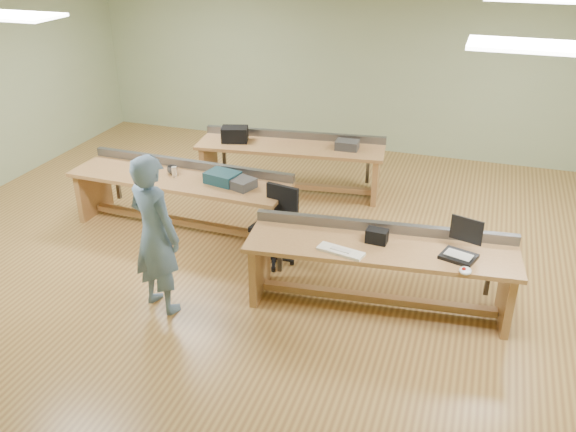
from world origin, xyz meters
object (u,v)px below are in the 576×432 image
object	(u,v)px
laptop_base	(458,257)
task_chair	(276,235)
parts_bin_grey	(238,182)
camera_bag	(377,236)
workbench_mid	(181,190)
workbench_front	(380,260)
parts_bin_teal	(223,177)
mug	(172,170)
workbench_back	(291,157)
person	(155,234)
drinks_can	(174,172)

from	to	relation	value
laptop_base	task_chair	bearing A→B (deg)	-177.70
parts_bin_grey	camera_bag	bearing A→B (deg)	-24.71
workbench_mid	laptop_base	bearing A→B (deg)	-14.05
camera_bag	task_chair	xyz separation A→B (m)	(-1.32, 0.52, -0.48)
workbench_mid	parts_bin_grey	bearing A→B (deg)	-2.48
workbench_front	workbench_mid	xyz separation A→B (m)	(-2.87, 0.99, 0.00)
task_chair	parts_bin_teal	bearing A→B (deg)	165.49
workbench_mid	camera_bag	world-z (taller)	camera_bag
workbench_front	parts_bin_grey	distance (m)	2.23
workbench_mid	mug	size ratio (longest dim) A/B	21.88
task_chair	camera_bag	bearing A→B (deg)	-9.94
workbench_front	parts_bin_grey	bearing A→B (deg)	149.06
mug	workbench_back	bearing A→B (deg)	54.56
workbench_front	person	distance (m)	2.38
task_chair	drinks_can	xyz separation A→B (m)	(-1.57, 0.43, 0.47)
laptop_base	task_chair	world-z (taller)	task_chair
workbench_front	parts_bin_grey	size ratio (longest dim) A/B	6.54
workbench_back	parts_bin_teal	size ratio (longest dim) A/B	7.04
workbench_back	laptop_base	size ratio (longest dim) A/B	8.58
task_chair	parts_bin_grey	distance (m)	0.88
laptop_base	person	bearing A→B (deg)	-148.84
workbench_back	task_chair	xyz separation A→B (m)	(0.50, -2.09, -0.21)
parts_bin_grey	drinks_can	xyz separation A→B (m)	(-0.92, 0.05, 0.00)
workbench_front	workbench_back	xyz separation A→B (m)	(-1.87, 2.64, -0.00)
person	parts_bin_grey	size ratio (longest dim) A/B	4.00
workbench_front	task_chair	bearing A→B (deg)	151.97
workbench_front	laptop_base	size ratio (longest dim) A/B	8.62
task_chair	parts_bin_grey	bearing A→B (deg)	161.15
person	laptop_base	world-z (taller)	person
workbench_front	workbench_mid	size ratio (longest dim) A/B	0.96
drinks_can	person	bearing A→B (deg)	-67.83
drinks_can	parts_bin_grey	bearing A→B (deg)	-3.02
parts_bin_grey	mug	bearing A→B (deg)	173.38
laptop_base	workbench_back	bearing A→B (deg)	152.28
laptop_base	mug	xyz separation A→B (m)	(-3.79, 1.08, 0.04)
drinks_can	workbench_front	bearing A→B (deg)	-18.44
workbench_mid	parts_bin_grey	xyz separation A→B (m)	(0.85, -0.06, 0.25)
person	workbench_mid	bearing A→B (deg)	-49.72
parts_bin_grey	drinks_can	distance (m)	0.92
workbench_back	laptop_base	xyz separation A→B (m)	(2.66, -2.67, 0.21)
parts_bin_teal	laptop_base	bearing A→B (deg)	-18.51
person	task_chair	xyz separation A→B (m)	(0.85, 1.32, -0.54)
laptop_base	parts_bin_teal	distance (m)	3.20
workbench_front	parts_bin_teal	xyz separation A→B (m)	(-2.24, 0.98, 0.27)
camera_bag	parts_bin_grey	size ratio (longest dim) A/B	0.50
workbench_mid	mug	bearing A→B (deg)	160.26
workbench_mid	laptop_base	world-z (taller)	workbench_mid
person	laptop_base	distance (m)	3.10
parts_bin_teal	person	bearing A→B (deg)	-89.31
person	workbench_front	bearing A→B (deg)	-140.68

